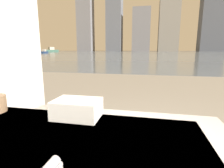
{
  "coord_description": "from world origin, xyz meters",
  "views": [
    {
      "loc": [
        0.4,
        -0.22,
        1.01
      ],
      "look_at": [
        -0.08,
        2.04,
        0.56
      ],
      "focal_mm": 28.0,
      "sensor_mm": 36.0,
      "label": 1
    }
  ],
  "objects": [
    {
      "name": "towel_stack",
      "position": [
        -0.05,
        0.8,
        0.63
      ],
      "size": [
        0.3,
        0.21,
        0.12
      ],
      "color": "white",
      "rests_on": "bathtub"
    },
    {
      "name": "harbor_water",
      "position": [
        0.0,
        62.0,
        0.01
      ],
      "size": [
        180.0,
        110.0,
        0.01
      ],
      "color": "slate",
      "rests_on": "ground_plane"
    },
    {
      "name": "harbor_boat_1",
      "position": [
        -29.5,
        46.23,
        0.41
      ],
      "size": [
        1.4,
        3.13,
        1.14
      ],
      "color": "navy",
      "rests_on": "harbor_water"
    },
    {
      "name": "harbor_boat_2",
      "position": [
        -40.85,
        69.26,
        0.76
      ],
      "size": [
        4.69,
        5.87,
        2.14
      ],
      "color": "#335647",
      "rests_on": "harbor_water"
    },
    {
      "name": "skyline_tower_1",
      "position": [
        -22.76,
        118.0,
        23.46
      ],
      "size": [
        9.9,
        9.77,
        46.91
      ],
      "color": "slate",
      "rests_on": "ground_plane"
    },
    {
      "name": "skyline_tower_2",
      "position": [
        -4.97,
        118.0,
        13.29
      ],
      "size": [
        11.05,
        12.46,
        26.58
      ],
      "color": "slate",
      "rests_on": "ground_plane"
    },
    {
      "name": "skyline_tower_3",
      "position": [
        11.63,
        118.0,
        15.82
      ],
      "size": [
        11.97,
        10.84,
        31.63
      ],
      "color": "gray",
      "rests_on": "ground_plane"
    },
    {
      "name": "skyline_tower_4",
      "position": [
        36.53,
        118.0,
        19.46
      ],
      "size": [
        13.87,
        8.9,
        38.91
      ],
      "color": "#4C515B",
      "rests_on": "ground_plane"
    }
  ]
}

